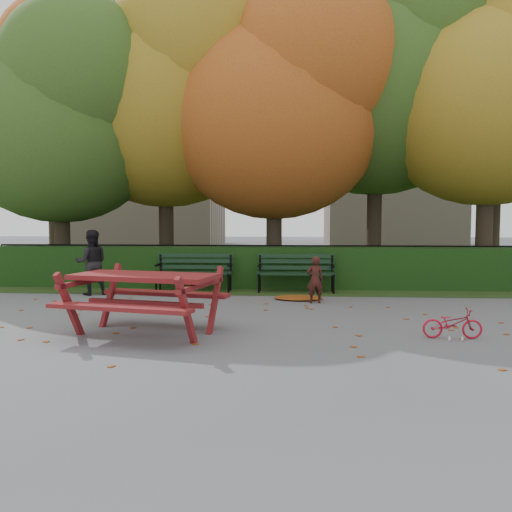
# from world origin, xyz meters

# --- Properties ---
(ground) EXTENTS (90.00, 90.00, 0.00)m
(ground) POSITION_xyz_m (0.00, 0.00, 0.00)
(ground) COLOR slate
(ground) RESTS_ON ground
(grass_strip) EXTENTS (90.00, 90.00, 0.00)m
(grass_strip) POSITION_xyz_m (0.00, 14.00, 0.01)
(grass_strip) COLOR #1D3111
(grass_strip) RESTS_ON ground
(building_left) EXTENTS (10.00, 7.00, 15.00)m
(building_left) POSITION_xyz_m (-9.00, 26.00, 7.50)
(building_left) COLOR gray
(building_left) RESTS_ON ground
(building_right) EXTENTS (9.00, 6.00, 12.00)m
(building_right) POSITION_xyz_m (8.00, 28.00, 6.00)
(building_right) COLOR gray
(building_right) RESTS_ON ground
(hedge) EXTENTS (13.00, 0.90, 1.00)m
(hedge) POSITION_xyz_m (0.00, 4.50, 0.50)
(hedge) COLOR black
(hedge) RESTS_ON ground
(iron_fence) EXTENTS (14.00, 0.04, 1.02)m
(iron_fence) POSITION_xyz_m (0.00, 5.30, 0.54)
(iron_fence) COLOR black
(iron_fence) RESTS_ON ground
(tree_a) EXTENTS (5.88, 5.60, 7.48)m
(tree_a) POSITION_xyz_m (-5.19, 5.58, 4.52)
(tree_a) COLOR black
(tree_a) RESTS_ON ground
(tree_b) EXTENTS (6.72, 6.40, 8.79)m
(tree_b) POSITION_xyz_m (-2.44, 6.75, 5.40)
(tree_b) COLOR black
(tree_b) RESTS_ON ground
(tree_c) EXTENTS (6.30, 6.00, 8.00)m
(tree_c) POSITION_xyz_m (0.83, 5.96, 4.82)
(tree_c) COLOR black
(tree_c) RESTS_ON ground
(tree_d) EXTENTS (7.14, 6.80, 9.58)m
(tree_d) POSITION_xyz_m (3.88, 7.23, 5.98)
(tree_d) COLOR black
(tree_d) RESTS_ON ground
(tree_e) EXTENTS (6.09, 5.80, 8.16)m
(tree_e) POSITION_xyz_m (6.52, 5.77, 5.08)
(tree_e) COLOR black
(tree_e) RESTS_ON ground
(tree_f) EXTENTS (6.93, 6.60, 9.19)m
(tree_f) POSITION_xyz_m (-7.13, 9.24, 5.69)
(tree_f) COLOR black
(tree_f) RESTS_ON ground
(tree_g) EXTENTS (6.30, 6.00, 8.55)m
(tree_g) POSITION_xyz_m (8.33, 9.76, 5.37)
(tree_g) COLOR black
(tree_g) RESTS_ON ground
(bench_left) EXTENTS (1.80, 0.57, 0.88)m
(bench_left) POSITION_xyz_m (-1.30, 3.70, 0.52)
(bench_left) COLOR black
(bench_left) RESTS_ON ground
(bench_right) EXTENTS (1.80, 0.57, 0.88)m
(bench_right) POSITION_xyz_m (1.10, 3.70, 0.52)
(bench_right) COLOR black
(bench_right) RESTS_ON ground
(picnic_table) EXTENTS (2.37, 2.07, 1.01)m
(picnic_table) POSITION_xyz_m (-1.14, -0.86, 0.69)
(picnic_table) COLOR maroon
(picnic_table) RESTS_ON ground
(leaf_pile) EXTENTS (1.07, 0.77, 0.07)m
(leaf_pile) POSITION_xyz_m (1.14, 2.57, 0.04)
(leaf_pile) COLOR maroon
(leaf_pile) RESTS_ON ground
(leaf_scatter) EXTENTS (9.00, 5.70, 0.01)m
(leaf_scatter) POSITION_xyz_m (0.00, 0.30, 0.01)
(leaf_scatter) COLOR maroon
(leaf_scatter) RESTS_ON ground
(child) EXTENTS (0.38, 0.29, 0.95)m
(child) POSITION_xyz_m (1.47, 2.11, 0.47)
(child) COLOR #3A1712
(child) RESTS_ON ground
(adult) EXTENTS (0.86, 0.78, 1.46)m
(adult) POSITION_xyz_m (-3.47, 2.90, 0.73)
(adult) COLOR black
(adult) RESTS_ON ground
(bicycle) EXTENTS (0.82, 0.30, 0.43)m
(bicycle) POSITION_xyz_m (3.25, -0.82, 0.21)
(bicycle) COLOR #B61027
(bicycle) RESTS_ON ground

